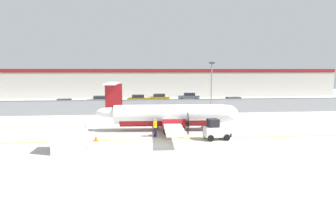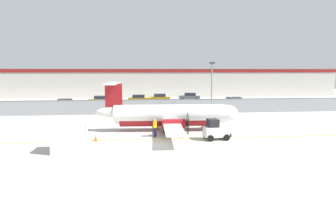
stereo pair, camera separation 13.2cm
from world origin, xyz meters
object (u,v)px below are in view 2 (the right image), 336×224
at_px(traffic_cone_far_left, 203,125).
at_px(parked_car_4, 189,97).
at_px(commuter_airplane, 172,115).
at_px(parked_car_1, 100,100).
at_px(traffic_cone_near_left, 96,137).
at_px(parked_car_3, 159,98).
at_px(parked_car_5, 235,102).
at_px(apron_light_pole, 212,84).
at_px(cargo_container, 69,137).
at_px(baggage_tug, 216,130).
at_px(traffic_cone_near_right, 157,126).
at_px(parked_car_2, 139,99).
at_px(ground_crew_worker, 155,127).
at_px(parked_car_0, 65,104).

relative_size(traffic_cone_far_left, parked_car_4, 0.15).
height_order(commuter_airplane, parked_car_1, commuter_airplane).
xyz_separation_m(traffic_cone_near_left, traffic_cone_far_left, (10.67, 5.09, 0.00)).
bearing_deg(parked_car_3, parked_car_4, -161.08).
height_order(parked_car_3, parked_car_5, same).
height_order(traffic_cone_near_left, apron_light_pole, apron_light_pole).
xyz_separation_m(cargo_container, traffic_cone_near_left, (1.48, 3.39, -0.79)).
xyz_separation_m(baggage_tug, traffic_cone_near_left, (-10.60, 0.61, -0.54)).
distance_m(commuter_airplane, parked_car_5, 22.89).
bearing_deg(baggage_tug, cargo_container, -173.36).
bearing_deg(commuter_airplane, cargo_container, -137.39).
height_order(traffic_cone_near_right, parked_car_2, parked_car_2).
bearing_deg(traffic_cone_near_right, baggage_tug, -47.14).
height_order(ground_crew_worker, parked_car_2, same).
bearing_deg(parked_car_5, traffic_cone_far_left, -123.05).
xyz_separation_m(ground_crew_worker, cargo_container, (-6.75, -4.49, 0.15)).
xyz_separation_m(commuter_airplane, traffic_cone_near_left, (-7.13, -3.80, -1.29)).
bearing_deg(parked_car_4, parked_car_5, 125.77).
relative_size(cargo_container, parked_car_1, 0.56).
height_order(traffic_cone_near_left, traffic_cone_near_right, same).
height_order(ground_crew_worker, parked_car_3, same).
bearing_deg(parked_car_5, parked_car_4, 114.57).
xyz_separation_m(ground_crew_worker, apron_light_pole, (8.44, 12.44, 3.35)).
xyz_separation_m(commuter_airplane, apron_light_pole, (6.58, 9.74, 2.70)).
relative_size(cargo_container, traffic_cone_far_left, 3.81).
xyz_separation_m(commuter_airplane, parked_car_5, (12.88, 18.91, -0.71)).
xyz_separation_m(traffic_cone_far_left, parked_car_5, (9.35, 17.61, 0.58)).
distance_m(traffic_cone_far_left, parked_car_5, 19.95).
bearing_deg(parked_car_3, ground_crew_worker, 87.59).
relative_size(traffic_cone_near_right, parked_car_3, 0.15).
distance_m(traffic_cone_far_left, parked_car_0, 25.36).
relative_size(traffic_cone_near_left, parked_car_1, 0.15).
height_order(cargo_container, apron_light_pole, apron_light_pole).
height_order(traffic_cone_near_right, parked_car_0, parked_car_0).
height_order(traffic_cone_near_left, parked_car_2, parked_car_2).
distance_m(commuter_airplane, baggage_tug, 5.66).
bearing_deg(parked_car_4, cargo_container, 73.00).
bearing_deg(parked_car_0, parked_car_5, 173.52).
distance_m(commuter_airplane, parked_car_2, 25.94).
relative_size(commuter_airplane, traffic_cone_near_right, 25.09).
distance_m(parked_car_5, apron_light_pole, 11.63).
bearing_deg(parked_car_5, cargo_container, -134.57).
relative_size(traffic_cone_far_left, apron_light_pole, 0.09).
xyz_separation_m(parked_car_0, parked_car_1, (4.89, 5.20, 0.00)).
height_order(baggage_tug, parked_car_4, baggage_tug).
height_order(parked_car_1, parked_car_2, same).
bearing_deg(ground_crew_worker, baggage_tug, -164.34).
relative_size(parked_car_4, parked_car_5, 1.01).
bearing_deg(ground_crew_worker, parked_car_1, -39.28).
bearing_deg(traffic_cone_near_left, apron_light_pole, 44.64).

